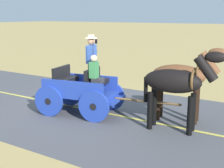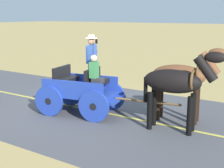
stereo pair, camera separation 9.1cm
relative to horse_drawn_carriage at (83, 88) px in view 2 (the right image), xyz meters
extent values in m
plane|color=tan|center=(-0.39, -0.48, -0.82)|extent=(200.00, 200.00, 0.00)
cube|color=#4C4C51|center=(-0.39, -0.48, -0.81)|extent=(6.72, 160.00, 0.01)
cube|color=#DBCC4C|center=(-0.39, -0.48, -0.81)|extent=(0.12, 160.00, 0.00)
cube|color=#1E3899|center=(0.02, -0.08, -0.16)|extent=(1.60, 2.39, 0.12)
cube|color=#1E3899|center=(-0.54, -0.19, 0.12)|extent=(0.46, 2.06, 0.44)
cube|color=#1E3899|center=(0.58, 0.03, 0.12)|extent=(0.46, 2.06, 0.44)
cube|color=#1E3899|center=(-0.21, 1.12, -0.26)|extent=(1.11, 0.44, 0.08)
cube|color=#1E3899|center=(0.25, -1.26, -0.34)|extent=(0.74, 0.33, 0.06)
cube|color=black|center=(-0.10, 0.51, 0.22)|extent=(1.07, 0.55, 0.14)
cube|color=black|center=(-0.06, 0.34, 0.44)|extent=(1.02, 0.27, 0.44)
cube|color=black|center=(0.11, -0.57, 0.22)|extent=(1.07, 0.55, 0.14)
cube|color=black|center=(0.15, -0.74, 0.44)|extent=(1.02, 0.27, 0.44)
cylinder|color=#1E3899|center=(-0.77, 0.55, -0.34)|extent=(0.28, 0.96, 0.96)
cylinder|color=black|center=(-0.77, 0.55, -0.34)|extent=(0.16, 0.23, 0.21)
cylinder|color=#1E3899|center=(0.51, 0.80, -0.34)|extent=(0.28, 0.96, 0.96)
cylinder|color=black|center=(0.51, 0.80, -0.34)|extent=(0.16, 0.23, 0.21)
cylinder|color=#1E3899|center=(-0.47, -0.96, -0.34)|extent=(0.28, 0.96, 0.96)
cylinder|color=black|center=(-0.47, -0.96, -0.34)|extent=(0.16, 0.23, 0.21)
cylinder|color=#1E3899|center=(0.80, -0.71, -0.34)|extent=(0.28, 0.96, 0.96)
cylinder|color=black|center=(0.80, -0.71, -0.34)|extent=(0.16, 0.23, 0.21)
cylinder|color=brown|center=(-0.40, 2.08, -0.21)|extent=(0.45, 1.98, 0.07)
cylinder|color=black|center=(0.20, 0.57, 0.92)|extent=(0.02, 0.02, 1.30)
cylinder|color=#2D2D33|center=(-0.19, 0.21, 0.35)|extent=(0.22, 0.22, 0.90)
cube|color=#2D4C99|center=(-0.19, 0.21, 1.08)|extent=(0.38, 0.28, 0.56)
sphere|color=#9E7051|center=(-0.19, 0.21, 1.48)|extent=(0.22, 0.22, 0.22)
cylinder|color=beige|center=(-0.19, 0.21, 1.58)|extent=(0.36, 0.36, 0.01)
cylinder|color=beige|center=(-0.19, 0.21, 1.63)|extent=(0.20, 0.20, 0.10)
cylinder|color=#2D4C99|center=(-0.38, 0.22, 1.26)|extent=(0.27, 0.13, 0.32)
cube|color=black|center=(-0.44, 0.23, 1.46)|extent=(0.03, 0.07, 0.14)
cube|color=#2D2D33|center=(0.13, 0.68, 0.36)|extent=(0.34, 0.37, 0.14)
cube|color=#387F47|center=(0.15, 0.56, 0.67)|extent=(0.33, 0.25, 0.48)
sphere|color=beige|center=(0.15, 0.56, 1.02)|extent=(0.20, 0.20, 0.20)
ellipsoid|color=brown|center=(-0.99, 2.78, 0.55)|extent=(0.83, 1.64, 0.64)
cylinder|color=black|center=(-1.26, 3.28, -0.29)|extent=(0.15, 0.15, 1.05)
cylinder|color=black|center=(-0.91, 3.35, -0.29)|extent=(0.15, 0.15, 1.05)
cylinder|color=black|center=(-1.07, 2.21, -0.29)|extent=(0.15, 0.15, 1.05)
cylinder|color=black|center=(-0.71, 2.27, -0.29)|extent=(0.15, 0.15, 1.05)
cylinder|color=brown|center=(-1.14, 3.61, 0.95)|extent=(0.37, 0.68, 0.73)
ellipsoid|color=brown|center=(-1.18, 3.82, 1.26)|extent=(0.31, 0.57, 0.28)
cube|color=black|center=(-1.13, 3.59, 0.99)|extent=(0.15, 0.50, 0.56)
cylinder|color=black|center=(-0.85, 2.05, 0.25)|extent=(0.11, 0.11, 0.70)
torus|color=brown|center=(-1.08, 3.32, 0.63)|extent=(0.55, 0.17, 0.55)
ellipsoid|color=black|center=(-0.13, 2.95, 0.55)|extent=(0.77, 1.62, 0.64)
cylinder|color=black|center=(-0.38, 3.46, -0.29)|extent=(0.15, 0.15, 1.05)
cylinder|color=black|center=(-0.02, 3.51, -0.29)|extent=(0.15, 0.15, 1.05)
cylinder|color=black|center=(-0.23, 2.38, -0.29)|extent=(0.15, 0.15, 1.05)
cylinder|color=black|center=(0.13, 2.43, -0.29)|extent=(0.15, 0.15, 1.05)
cylinder|color=black|center=(-0.24, 3.78, 0.95)|extent=(0.35, 0.68, 0.73)
ellipsoid|color=black|center=(-0.27, 4.00, 1.26)|extent=(0.29, 0.57, 0.28)
cube|color=black|center=(-0.24, 3.76, 0.99)|extent=(0.13, 0.51, 0.56)
cylinder|color=black|center=(-0.02, 2.21, 0.25)|extent=(0.11, 0.11, 0.70)
torus|color=brown|center=(-0.20, 3.49, 0.63)|extent=(0.55, 0.15, 0.55)
camera|label=1|loc=(7.72, 6.11, 2.30)|focal=51.06mm
camera|label=2|loc=(7.67, 6.19, 2.30)|focal=51.06mm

